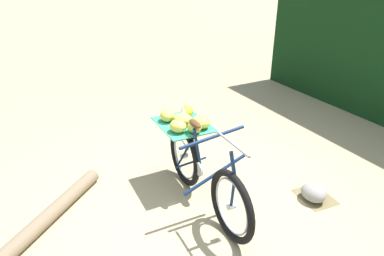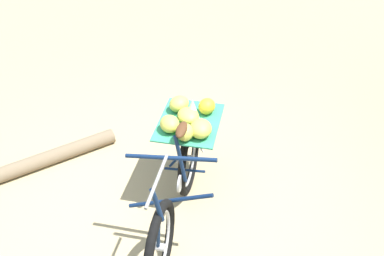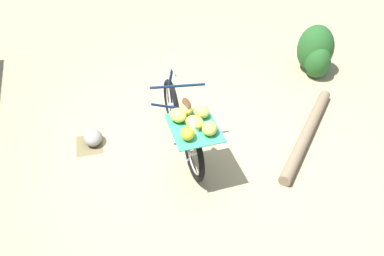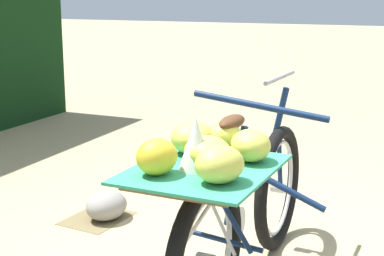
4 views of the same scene
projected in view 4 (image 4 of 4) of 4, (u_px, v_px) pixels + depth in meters
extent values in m
torus|color=black|center=(278.00, 188.00, 3.34)|extent=(0.73, 0.12, 0.73)
torus|color=#B7B7BC|center=(278.00, 188.00, 3.34)|extent=(0.57, 0.06, 0.57)
cylinder|color=#B7B7BC|center=(278.00, 188.00, 3.34)|extent=(0.06, 0.08, 0.06)
cylinder|color=#0F2347|center=(261.00, 176.00, 3.02)|extent=(0.08, 0.70, 0.30)
cylinder|color=#0F2347|center=(259.00, 106.00, 2.87)|extent=(0.08, 0.71, 0.11)
cylinder|color=#0F2347|center=(236.00, 177.00, 2.65)|extent=(0.04, 0.12, 0.49)
cylinder|color=#0F2347|center=(223.00, 240.00, 2.58)|extent=(0.05, 0.38, 0.05)
cylinder|color=#0F2347|center=(220.00, 198.00, 2.50)|extent=(0.04, 0.32, 0.47)
cylinder|color=#0F2347|center=(280.00, 163.00, 3.32)|extent=(0.03, 0.05, 0.30)
cylinder|color=#0F2347|center=(280.00, 113.00, 3.23)|extent=(0.04, 0.10, 0.30)
cylinder|color=gray|center=(280.00, 78.00, 3.16)|extent=(0.52, 0.06, 0.02)
ellipsoid|color=#4C2D19|center=(232.00, 122.00, 2.54)|extent=(0.23, 0.10, 0.06)
cylinder|color=#B7B7BC|center=(238.00, 223.00, 2.74)|extent=(0.16, 0.03, 0.16)
cylinder|color=#B7B7BC|center=(215.00, 211.00, 2.46)|extent=(0.03, 0.20, 0.39)
cylinder|color=#B7B7BC|center=(195.00, 228.00, 2.27)|extent=(0.03, 0.24, 0.39)
cube|color=brown|center=(204.00, 173.00, 2.31)|extent=(0.63, 0.48, 0.02)
cube|color=#33936B|center=(204.00, 169.00, 2.31)|extent=(0.71, 0.58, 0.01)
ellipsoid|color=#CCC64C|center=(193.00, 137.00, 2.50)|extent=(0.26, 0.23, 0.14)
ellipsoid|color=#CCC64C|center=(220.00, 164.00, 2.10)|extent=(0.24, 0.22, 0.14)
ellipsoid|color=#CCC64C|center=(251.00, 145.00, 2.38)|extent=(0.25, 0.24, 0.14)
ellipsoid|color=#CCC64C|center=(224.00, 136.00, 2.52)|extent=(0.20, 0.17, 0.14)
ellipsoid|color=gold|center=(157.00, 157.00, 2.20)|extent=(0.19, 0.17, 0.14)
ellipsoid|color=#CCC64C|center=(207.00, 152.00, 2.29)|extent=(0.29, 0.28, 0.13)
sphere|color=gold|center=(198.00, 155.00, 2.33)|extent=(0.08, 0.08, 0.08)
cone|color=white|center=(196.00, 143.00, 2.25)|extent=(0.15, 0.15, 0.21)
ellipsoid|color=gray|center=(107.00, 206.00, 3.81)|extent=(0.30, 0.25, 0.19)
cube|color=olive|center=(97.00, 218.00, 3.84)|extent=(0.44, 0.36, 0.01)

